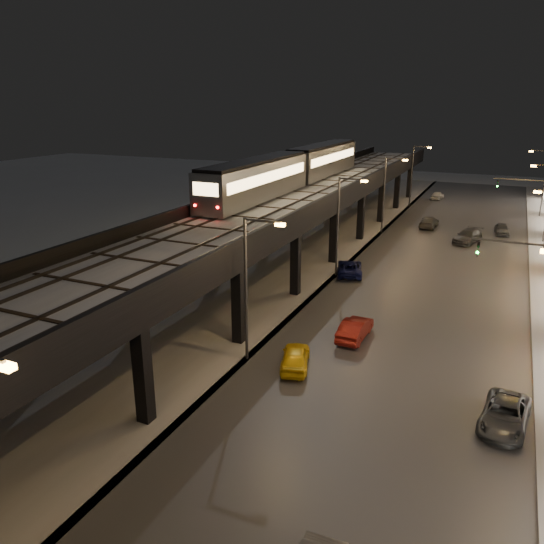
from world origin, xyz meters
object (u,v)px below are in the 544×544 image
at_px(car_near_white, 355,329).
at_px(car_far_white, 437,196).
at_px(car_taxi, 295,358).
at_px(car_mid_silver, 350,268).
at_px(subway_train, 294,168).
at_px(car_onc_dark, 505,416).
at_px(car_onc_red, 502,230).
at_px(car_onc_white, 468,237).
at_px(car_mid_dark, 429,222).

height_order(car_near_white, car_far_white, car_near_white).
bearing_deg(car_taxi, car_near_white, -128.44).
bearing_deg(car_mid_silver, subway_train, -59.04).
distance_m(car_onc_dark, car_onc_red, 42.24).
height_order(car_far_white, car_onc_dark, car_onc_dark).
bearing_deg(car_onc_white, car_mid_silver, -102.46).
height_order(car_taxi, car_onc_white, car_onc_white).
height_order(car_mid_silver, car_mid_dark, car_mid_dark).
bearing_deg(car_taxi, subway_train, -84.78).
height_order(car_mid_dark, car_onc_dark, car_mid_dark).
bearing_deg(car_taxi, car_onc_white, -117.97).
bearing_deg(car_far_white, car_mid_dark, 101.62).
distance_m(car_mid_silver, car_onc_white, 18.76).
relative_size(subway_train, car_onc_red, 9.75).
bearing_deg(car_mid_dark, car_onc_dark, 104.64).
bearing_deg(car_onc_white, car_taxi, -85.29).
bearing_deg(car_near_white, subway_train, -57.08).
bearing_deg(car_mid_silver, car_far_white, -109.03).
bearing_deg(car_mid_dark, car_onc_white, 132.24).
bearing_deg(car_near_white, car_onc_dark, 145.53).
height_order(car_far_white, car_onc_white, car_onc_white).
bearing_deg(car_near_white, car_onc_red, -101.48).
height_order(car_taxi, car_onc_dark, car_taxi).
xyz_separation_m(car_near_white, car_far_white, (-2.29, 56.39, -0.07)).
height_order(car_mid_silver, car_onc_dark, car_mid_silver).
distance_m(car_mid_dark, car_onc_dark, 43.57).
height_order(subway_train, car_far_white, subway_train).
xyz_separation_m(subway_train, car_taxi, (10.95, -26.70, -7.74)).
relative_size(car_onc_dark, car_onc_red, 1.21).
bearing_deg(car_onc_dark, car_onc_white, 104.01).
xyz_separation_m(car_far_white, car_onc_white, (6.90, -26.75, 0.09)).
bearing_deg(car_onc_red, car_mid_dark, 171.83).
bearing_deg(car_mid_dark, car_taxi, 89.11).
relative_size(car_mid_dark, car_far_white, 1.27).
bearing_deg(car_taxi, car_mid_dark, -109.35).
bearing_deg(car_far_white, car_onc_white, 111.21).
height_order(subway_train, car_onc_dark, subway_train).
distance_m(car_onc_white, car_onc_red, 6.67).
bearing_deg(car_onc_dark, subway_train, 135.20).
bearing_deg(car_mid_dark, car_mid_silver, 82.04).
xyz_separation_m(subway_train, car_near_white, (13.08, -21.25, -7.73)).
distance_m(car_near_white, car_onc_red, 36.27).
bearing_deg(car_mid_silver, car_onc_white, -134.55).
distance_m(car_taxi, car_onc_white, 35.74).
distance_m(car_near_white, car_mid_silver, 13.75).
relative_size(car_taxi, car_near_white, 0.95).
bearing_deg(car_taxi, car_onc_red, -121.04).
xyz_separation_m(subway_train, car_onc_white, (17.70, 8.40, -7.70)).
bearing_deg(car_mid_silver, car_near_white, 91.30).
xyz_separation_m(car_far_white, car_onc_dark, (11.77, -63.23, 0.01)).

